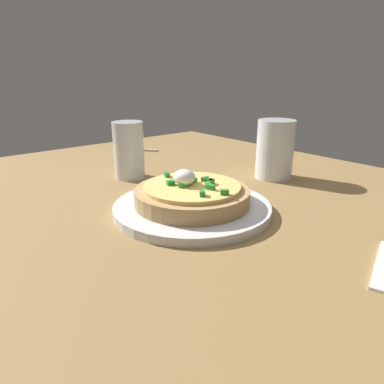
{
  "coord_description": "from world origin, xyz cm",
  "views": [
    {
      "loc": [
        48.76,
        -43.59,
        24.52
      ],
      "look_at": [
        7.4,
        -8.66,
        5.82
      ],
      "focal_mm": 32.91,
      "sensor_mm": 36.0,
      "label": 1
    }
  ],
  "objects_px": {
    "cup_near": "(129,153)",
    "fork": "(143,150)",
    "pizza": "(192,194)",
    "cup_far": "(275,151)",
    "plate": "(192,207)"
  },
  "relations": [
    {
      "from": "plate",
      "to": "fork",
      "type": "distance_m",
      "value": 0.49
    },
    {
      "from": "plate",
      "to": "pizza",
      "type": "distance_m",
      "value": 0.02
    },
    {
      "from": "plate",
      "to": "cup_far",
      "type": "distance_m",
      "value": 0.27
    },
    {
      "from": "pizza",
      "to": "fork",
      "type": "distance_m",
      "value": 0.49
    },
    {
      "from": "cup_near",
      "to": "fork",
      "type": "relative_size",
      "value": 1.42
    },
    {
      "from": "cup_near",
      "to": "fork",
      "type": "height_order",
      "value": "cup_near"
    },
    {
      "from": "pizza",
      "to": "cup_far",
      "type": "relative_size",
      "value": 1.51
    },
    {
      "from": "plate",
      "to": "cup_near",
      "type": "height_order",
      "value": "cup_near"
    },
    {
      "from": "cup_near",
      "to": "cup_far",
      "type": "bearing_deg",
      "value": 49.37
    },
    {
      "from": "cup_near",
      "to": "cup_far",
      "type": "xyz_separation_m",
      "value": [
        0.2,
        0.24,
        0.0
      ]
    },
    {
      "from": "pizza",
      "to": "fork",
      "type": "bearing_deg",
      "value": 156.85
    },
    {
      "from": "plate",
      "to": "cup_near",
      "type": "distance_m",
      "value": 0.25
    },
    {
      "from": "cup_near",
      "to": "cup_far",
      "type": "relative_size",
      "value": 0.97
    },
    {
      "from": "pizza",
      "to": "cup_near",
      "type": "relative_size",
      "value": 1.56
    },
    {
      "from": "plate",
      "to": "cup_far",
      "type": "relative_size",
      "value": 2.08
    }
  ]
}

